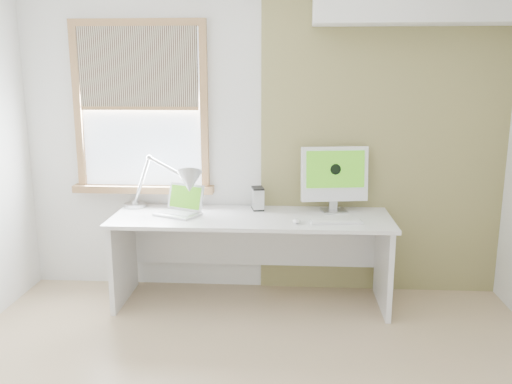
# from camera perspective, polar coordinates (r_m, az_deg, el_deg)

# --- Properties ---
(room) EXTENTS (4.04, 3.54, 2.64)m
(room) POSITION_cam_1_polar(r_m,az_deg,el_deg) (2.75, -1.37, 1.36)
(room) COLOR tan
(room) RESTS_ON ground
(accent_wall) EXTENTS (2.00, 0.02, 2.60)m
(accent_wall) POSITION_cam_1_polar(r_m,az_deg,el_deg) (4.52, 13.37, 5.45)
(accent_wall) COLOR olive
(accent_wall) RESTS_ON room
(window) EXTENTS (1.20, 0.14, 1.42)m
(window) POSITION_cam_1_polar(r_m,az_deg,el_deg) (4.58, -12.21, 8.66)
(window) COLOR olive
(window) RESTS_ON room
(desk) EXTENTS (2.20, 0.70, 0.73)m
(desk) POSITION_cam_1_polar(r_m,az_deg,el_deg) (4.34, -0.44, -4.87)
(desk) COLOR silver
(desk) RESTS_ON room
(desk_lamp) EXTENTS (0.75, 0.47, 0.45)m
(desk_lamp) POSITION_cam_1_polar(r_m,az_deg,el_deg) (4.32, -8.25, 0.85)
(desk_lamp) COLOR #B6B9BB
(desk_lamp) RESTS_ON desk
(laptop) EXTENTS (0.41, 0.38, 0.23)m
(laptop) POSITION_cam_1_polar(r_m,az_deg,el_deg) (4.32, -8.00, -1.56)
(laptop) COLOR #B6B9BB
(laptop) RESTS_ON desk
(phone_dock) EXTENTS (0.08, 0.08, 0.13)m
(phone_dock) POSITION_cam_1_polar(r_m,az_deg,el_deg) (4.41, 0.15, -1.44)
(phone_dock) COLOR #B6B9BB
(phone_dock) RESTS_ON desk
(external_drive) EXTENTS (0.12, 0.16, 0.19)m
(external_drive) POSITION_cam_1_polar(r_m,az_deg,el_deg) (4.41, 0.19, -0.69)
(external_drive) COLOR #B6B9BB
(external_drive) RESTS_ON desk
(imac) EXTENTS (0.55, 0.21, 0.53)m
(imac) POSITION_cam_1_polar(r_m,az_deg,el_deg) (4.36, 8.36, 1.76)
(imac) COLOR #B6B9BB
(imac) RESTS_ON desk
(keyboard) EXTENTS (0.40, 0.15, 0.02)m
(keyboard) POSITION_cam_1_polar(r_m,az_deg,el_deg) (4.08, 8.57, -3.16)
(keyboard) COLOR white
(keyboard) RESTS_ON desk
(mouse) EXTENTS (0.06, 0.10, 0.03)m
(mouse) POSITION_cam_1_polar(r_m,az_deg,el_deg) (4.04, 4.34, -3.09)
(mouse) COLOR white
(mouse) RESTS_ON desk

